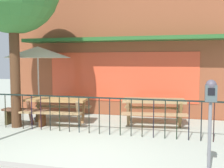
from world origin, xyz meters
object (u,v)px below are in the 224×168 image
object	(u,v)px
picnic_table_left	(57,104)
parking_meter_far	(211,102)
patio_umbrella	(38,52)
picnic_table_right	(154,105)
patio_bench	(25,113)

from	to	relation	value
picnic_table_left	parking_meter_far	world-z (taller)	parking_meter_far
patio_umbrella	parking_meter_far	distance (m)	6.05
picnic_table_right	patio_umbrella	world-z (taller)	patio_umbrella
picnic_table_left	patio_bench	bearing A→B (deg)	-153.71
picnic_table_right	parking_meter_far	size ratio (longest dim) A/B	1.22
picnic_table_right	patio_umbrella	bearing A→B (deg)	-179.32
patio_umbrella	parking_meter_far	size ratio (longest dim) A/B	1.48
patio_umbrella	patio_bench	xyz separation A→B (m)	(0.05, -0.89, -1.82)
patio_bench	parking_meter_far	size ratio (longest dim) A/B	0.88
patio_bench	parking_meter_far	xyz separation A→B (m)	(4.93, -2.42, 0.88)
picnic_table_left	patio_umbrella	bearing A→B (deg)	151.77
patio_bench	picnic_table_right	bearing A→B (deg)	14.20
patio_umbrella	picnic_table_left	bearing A→B (deg)	-28.23
picnic_table_left	patio_bench	distance (m)	0.97
picnic_table_left	picnic_table_right	size ratio (longest dim) A/B	0.99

